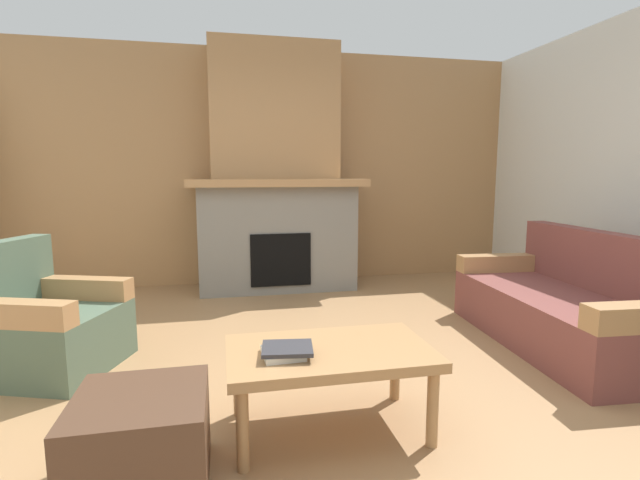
{
  "coord_description": "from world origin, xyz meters",
  "views": [
    {
      "loc": [
        -0.6,
        -2.58,
        1.27
      ],
      "look_at": [
        0.11,
        0.77,
        0.79
      ],
      "focal_mm": 26.02,
      "sensor_mm": 36.0,
      "label": 1
    }
  ],
  "objects_px": {
    "fireplace": "(276,185)",
    "couch": "(567,308)",
    "coffee_table": "(330,358)",
    "ottoman": "(142,442)",
    "armchair": "(44,326)"
  },
  "relations": [
    {
      "from": "fireplace",
      "to": "ottoman",
      "type": "distance_m",
      "value": 3.61
    },
    {
      "from": "fireplace",
      "to": "armchair",
      "type": "height_order",
      "value": "fireplace"
    },
    {
      "from": "couch",
      "to": "armchair",
      "type": "relative_size",
      "value": 1.91
    },
    {
      "from": "armchair",
      "to": "coffee_table",
      "type": "xyz_separation_m",
      "value": [
        1.66,
        -1.11,
        0.08
      ]
    },
    {
      "from": "armchair",
      "to": "ottoman",
      "type": "height_order",
      "value": "armchair"
    },
    {
      "from": "fireplace",
      "to": "couch",
      "type": "height_order",
      "value": "fireplace"
    },
    {
      "from": "couch",
      "to": "coffee_table",
      "type": "distance_m",
      "value": 2.16
    },
    {
      "from": "fireplace",
      "to": "armchair",
      "type": "xyz_separation_m",
      "value": [
        -1.76,
        -1.97,
        -0.87
      ]
    },
    {
      "from": "fireplace",
      "to": "coffee_table",
      "type": "xyz_separation_m",
      "value": [
        -0.1,
        -3.08,
        -0.79
      ]
    },
    {
      "from": "coffee_table",
      "to": "ottoman",
      "type": "distance_m",
      "value": 0.9
    },
    {
      "from": "ottoman",
      "to": "coffee_table",
      "type": "bearing_deg",
      "value": 17.54
    },
    {
      "from": "coffee_table",
      "to": "ottoman",
      "type": "relative_size",
      "value": 1.92
    },
    {
      "from": "armchair",
      "to": "coffee_table",
      "type": "height_order",
      "value": "armchair"
    },
    {
      "from": "fireplace",
      "to": "coffee_table",
      "type": "relative_size",
      "value": 2.7
    },
    {
      "from": "fireplace",
      "to": "couch",
      "type": "bearing_deg",
      "value": -50.18
    }
  ]
}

